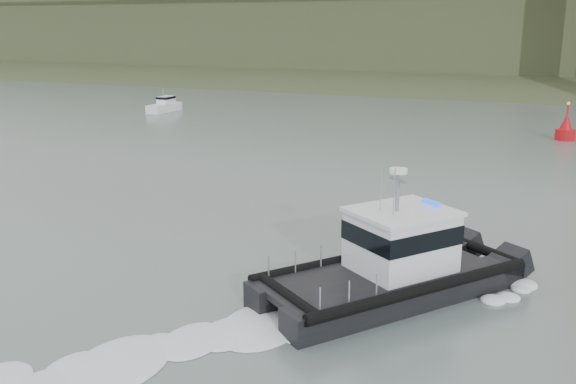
% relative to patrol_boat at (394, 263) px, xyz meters
% --- Properties ---
extents(ground, '(400.00, 400.00, 0.00)m').
position_rel_patrol_boat_xyz_m(ground, '(-7.51, -1.80, -1.33)').
color(ground, '#505F59').
rests_on(ground, ground).
extents(headlands, '(500.00, 105.36, 27.12)m').
position_rel_patrol_boat_xyz_m(headlands, '(-7.51, 123.70, 5.72)').
color(headlands, '#324326').
rests_on(headlands, ground).
extents(patrol_boat, '(9.66, 11.18, 5.31)m').
position_rel_patrol_boat_xyz_m(patrol_boat, '(0.00, 0.00, 0.00)').
color(patrol_boat, black).
rests_on(patrol_boat, ground).
extents(motorboat, '(1.82, 5.32, 2.92)m').
position_rel_patrol_boat_xyz_m(motorboat, '(-39.85, 43.12, -0.60)').
color(motorboat, silver).
rests_on(motorboat, ground).
extents(nav_buoy, '(1.80, 1.80, 3.74)m').
position_rel_patrol_boat_xyz_m(nav_buoy, '(5.79, 40.98, -0.35)').
color(nav_buoy, '#AA0B12').
rests_on(nav_buoy, ground).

